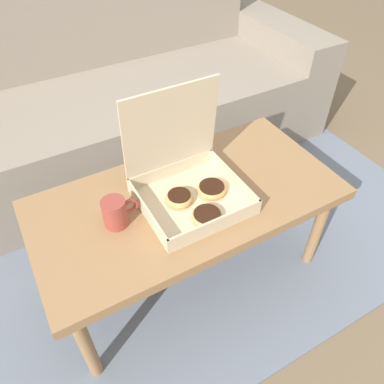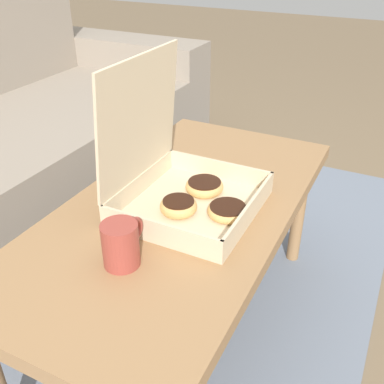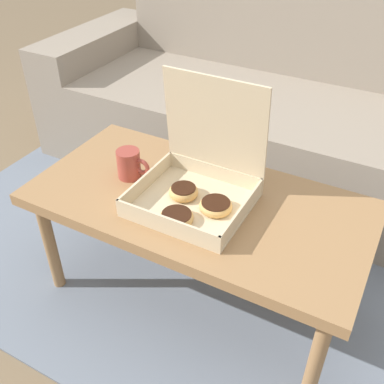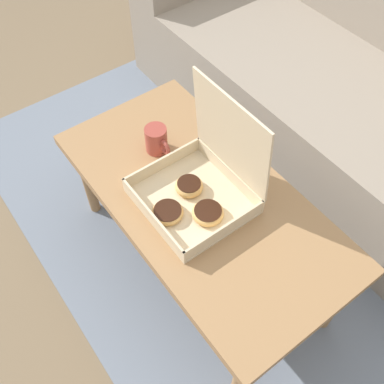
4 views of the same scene
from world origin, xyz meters
name	(u,v)px [view 2 (image 2 of 4)]	position (x,y,z in m)	size (l,w,h in m)	color
ground_plane	(148,315)	(0.00, 0.00, 0.00)	(12.00, 12.00, 0.00)	#756047
area_rug	(74,286)	(0.00, 0.30, 0.01)	(2.60, 1.92, 0.01)	slate
coffee_table	(180,220)	(0.00, -0.12, 0.41)	(1.10, 0.55, 0.46)	#997047
pastry_box	(183,182)	(0.00, -0.13, 0.53)	(0.35, 0.32, 0.38)	beige
coffee_mug	(122,244)	(-0.26, -0.12, 0.51)	(0.12, 0.08, 0.10)	#993D33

